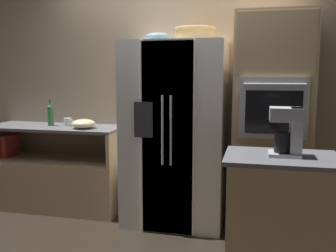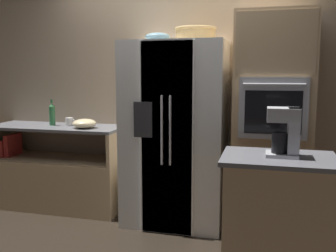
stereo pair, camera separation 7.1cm
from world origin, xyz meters
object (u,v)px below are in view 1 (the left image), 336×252
refrigerator (175,134)px  mixing_bowl (84,124)px  wicker_basket (195,34)px  coffee_maker (289,130)px  wall_oven (271,124)px  bottle_tall (50,114)px  fruit_bowl (157,37)px  mug (68,122)px

refrigerator → mixing_bowl: (-0.97, -0.01, 0.07)m
mixing_bowl → wicker_basket: bearing=4.7°
coffee_maker → wicker_basket: bearing=128.0°
wall_oven → bottle_tall: bearing=178.3°
coffee_maker → bottle_tall: bearing=156.2°
fruit_bowl → mug: 1.38m
mixing_bowl → fruit_bowl: bearing=-3.4°
wall_oven → wicker_basket: bearing=176.4°
wall_oven → mixing_bowl: 1.88m
refrigerator → coffee_maker: bearing=-44.0°
wicker_basket → fruit_bowl: bearing=-157.3°
coffee_maker → mixing_bowl: bearing=154.3°
mug → mixing_bowl: (0.25, -0.14, 0.01)m
wicker_basket → bottle_tall: size_ratio=1.40×
bottle_tall → coffee_maker: size_ratio=0.87×
wicker_basket → coffee_maker: 1.51m
fruit_bowl → coffee_maker: bearing=-37.9°
wall_oven → fruit_bowl: size_ratio=8.54×
refrigerator → bottle_tall: size_ratio=6.21×
refrigerator → coffee_maker: size_ratio=5.40×
wall_oven → wicker_basket: size_ratio=5.04×
wicker_basket → coffee_maker: size_ratio=1.21×
wall_oven → coffee_maker: wall_oven is taller
refrigerator → mug: (-1.22, 0.13, 0.07)m
bottle_tall → coffee_maker: coffee_maker is taller
fruit_bowl → wicker_basket: bearing=22.7°
wicker_basket → refrigerator: bearing=-153.7°
refrigerator → wicker_basket: 0.98m
wall_oven → refrigerator: bearing=-177.5°
wicker_basket → fruit_bowl: (-0.34, -0.14, -0.03)m
mug → mixing_bowl: size_ratio=0.46×
fruit_bowl → bottle_tall: (-1.25, 0.16, -0.78)m
refrigerator → coffee_maker: refrigerator is taller
wall_oven → mug: wall_oven is taller
refrigerator → mug: refrigerator is taller
mug → mixing_bowl: bearing=-28.9°
bottle_tall → coffee_maker: 2.62m
bottle_tall → mug: bearing=6.0°
mug → fruit_bowl: bearing=-9.9°
wicker_basket → mug: bearing=178.2°
refrigerator → wall_oven: wall_oven is taller
fruit_bowl → bottle_tall: size_ratio=0.83×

